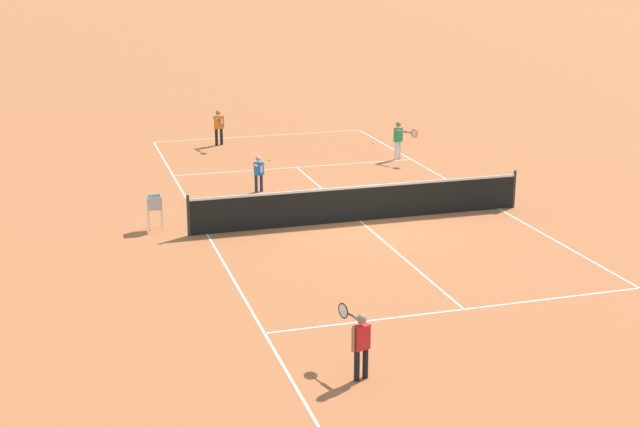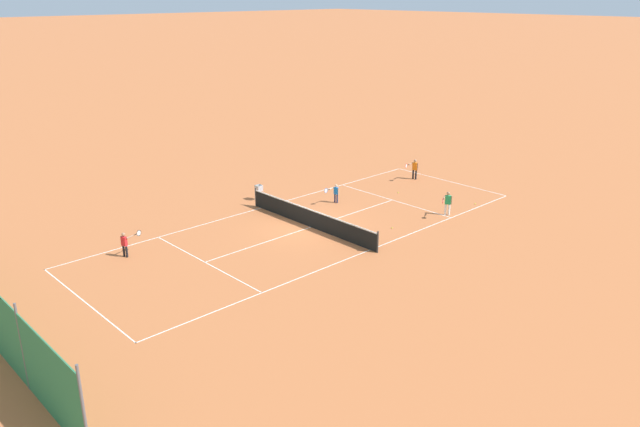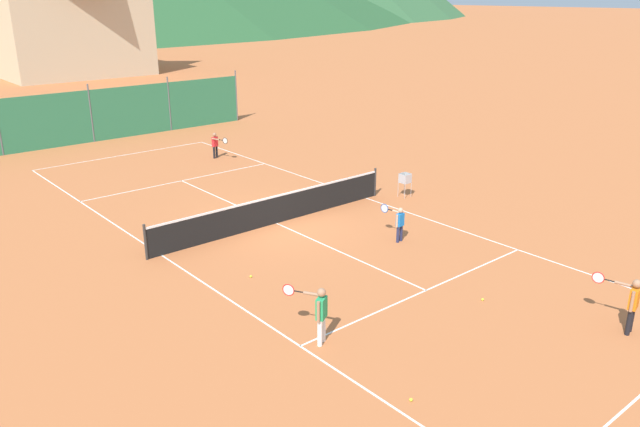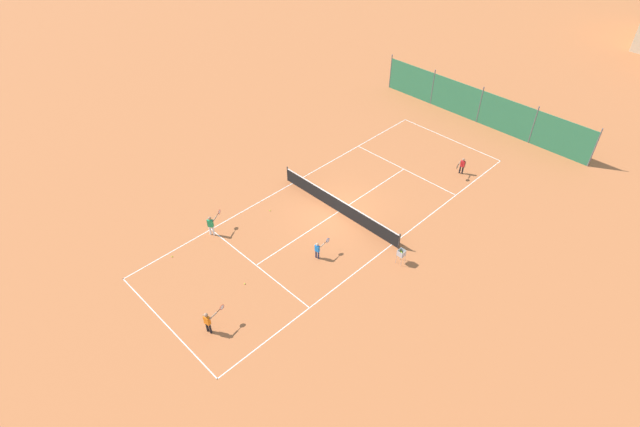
% 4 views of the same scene
% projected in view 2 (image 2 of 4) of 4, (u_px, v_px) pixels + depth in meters
% --- Properties ---
extents(ground_plane, '(600.00, 600.00, 0.00)m').
position_uv_depth(ground_plane, '(311.00, 227.00, 31.87)').
color(ground_plane, '#BC6638').
extents(court_line_markings, '(8.25, 23.85, 0.01)m').
position_uv_depth(court_line_markings, '(311.00, 227.00, 31.87)').
color(court_line_markings, white).
rests_on(court_line_markings, ground).
extents(tennis_net, '(9.18, 0.08, 1.06)m').
position_uv_depth(tennis_net, '(311.00, 218.00, 31.70)').
color(tennis_net, '#2D2D2D').
rests_on(tennis_net, ground).
extents(player_far_service, '(0.44, 1.11, 1.31)m').
position_uv_depth(player_far_service, '(414.00, 168.00, 39.73)').
color(player_far_service, black).
rests_on(player_far_service, ground).
extents(player_near_service, '(0.38, 1.03, 1.17)m').
position_uv_depth(player_near_service, '(125.00, 242.00, 28.11)').
color(player_near_service, black).
rests_on(player_near_service, ground).
extents(player_far_baseline, '(0.37, 0.95, 1.09)m').
position_uv_depth(player_far_baseline, '(335.00, 192.00, 35.31)').
color(player_far_baseline, '#23284C').
rests_on(player_far_baseline, ground).
extents(player_near_baseline, '(0.52, 1.10, 1.31)m').
position_uv_depth(player_near_baseline, '(448.00, 202.00, 33.31)').
color(player_near_baseline, white).
rests_on(player_near_baseline, ground).
extents(tennis_ball_alley_left, '(0.07, 0.07, 0.07)m').
position_uv_depth(tennis_ball_alley_left, '(392.00, 228.00, 31.68)').
color(tennis_ball_alley_left, '#CCE033').
rests_on(tennis_ball_alley_left, ground).
extents(tennis_ball_service_box, '(0.07, 0.07, 0.07)m').
position_uv_depth(tennis_ball_service_box, '(475.00, 204.00, 35.26)').
color(tennis_ball_service_box, '#CCE033').
rests_on(tennis_ball_service_box, ground).
extents(tennis_ball_near_corner, '(0.07, 0.07, 0.07)m').
position_uv_depth(tennis_ball_near_corner, '(398.00, 193.00, 37.23)').
color(tennis_ball_near_corner, '#CCE033').
rests_on(tennis_ball_near_corner, ground).
extents(ball_hopper, '(0.36, 0.36, 0.89)m').
position_uv_depth(ball_hopper, '(259.00, 189.00, 35.79)').
color(ball_hopper, '#B7B7BC').
rests_on(ball_hopper, ground).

